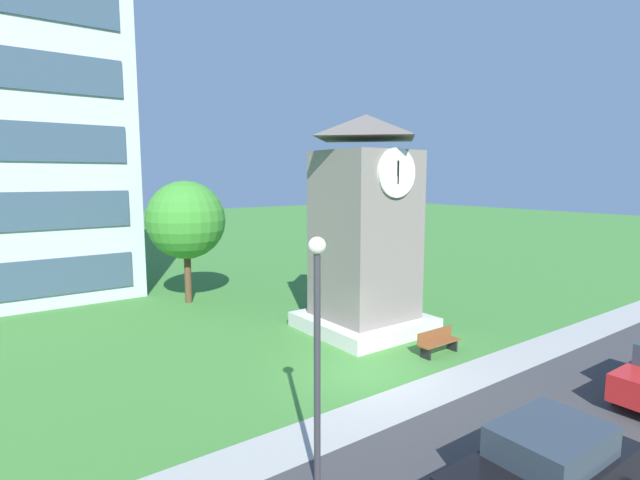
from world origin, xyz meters
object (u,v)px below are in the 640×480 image
Objects in this scene: clock_tower at (365,237)px; park_bench at (438,342)px; parked_car_black at (545,470)px; tree_by_building at (186,220)px; street_lamp at (317,332)px.

clock_tower is 5.10m from park_bench.
park_bench is at bearing 53.87° from parked_car_black.
street_lamp is at bearing -101.65° from tree_by_building.
street_lamp is 0.84× the size of tree_by_building.
park_bench is 0.42× the size of parked_car_black.
tree_by_building is at bearing 89.12° from parked_car_black.
clock_tower is at bearing 93.94° from park_bench.
park_bench is at bearing -86.06° from clock_tower.
street_lamp is 1.21× the size of parked_car_black.
street_lamp reaches higher than parked_car_black.
park_bench is at bearing 23.72° from street_lamp.
street_lamp is at bearing -136.56° from clock_tower.
tree_by_building is at bearing 110.48° from park_bench.
tree_by_building is 19.39m from parked_car_black.
clock_tower reaches higher than tree_by_building.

